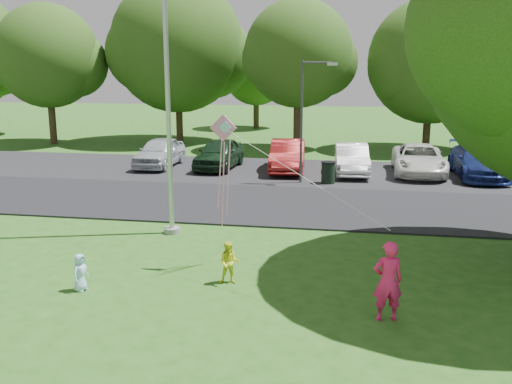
% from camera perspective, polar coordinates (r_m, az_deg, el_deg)
% --- Properties ---
extents(ground, '(120.00, 120.00, 0.00)m').
position_cam_1_polar(ground, '(12.16, 0.17, -11.63)').
color(ground, '#225315').
rests_on(ground, ground).
extents(park_road, '(60.00, 6.00, 0.06)m').
position_cam_1_polar(park_road, '(20.62, 4.43, -1.34)').
color(park_road, black).
rests_on(park_road, ground).
extents(parking_strip, '(42.00, 7.00, 0.06)m').
position_cam_1_polar(parking_strip, '(26.96, 5.79, 1.95)').
color(parking_strip, black).
rests_on(parking_strip, ground).
extents(flagpole, '(0.50, 0.50, 10.00)m').
position_cam_1_polar(flagpole, '(16.83, -8.83, 9.66)').
color(flagpole, '#B7BABF').
rests_on(flagpole, ground).
extents(street_lamp, '(1.46, 0.20, 5.21)m').
position_cam_1_polar(street_lamp, '(24.04, 5.08, 8.13)').
color(street_lamp, '#3F3F44').
rests_on(street_lamp, ground).
extents(trash_can, '(0.62, 0.62, 0.98)m').
position_cam_1_polar(trash_can, '(24.37, 7.23, 1.89)').
color(trash_can, black).
rests_on(trash_can, ground).
extents(tree_row, '(64.35, 11.94, 10.88)m').
position_cam_1_polar(tree_row, '(35.17, 9.77, 13.63)').
color(tree_row, '#332316').
rests_on(tree_row, ground).
extents(horizon_trees, '(77.46, 7.20, 7.02)m').
position_cam_1_polar(horizon_trees, '(44.86, 13.02, 11.44)').
color(horizon_trees, '#332316').
rests_on(horizon_trees, ground).
extents(parked_cars, '(16.86, 5.26, 1.46)m').
position_cam_1_polar(parked_cars, '(26.88, 7.63, 3.47)').
color(parked_cars, '#B2B7BF').
rests_on(parked_cars, ground).
extents(woman, '(0.68, 0.53, 1.64)m').
position_cam_1_polar(woman, '(11.67, 13.04, -8.68)').
color(woman, '#EE1F66').
rests_on(woman, ground).
extents(child_yellow, '(0.54, 0.45, 1.01)m').
position_cam_1_polar(child_yellow, '(13.32, -2.68, -7.09)').
color(child_yellow, yellow).
rests_on(child_yellow, ground).
extents(child_blue, '(0.36, 0.47, 0.87)m').
position_cam_1_polar(child_blue, '(13.52, -17.17, -7.68)').
color(child_blue, '#A6D6FF').
rests_on(child_blue, ground).
extents(kite, '(4.20, 2.73, 2.85)m').
position_cam_1_polar(kite, '(13.76, -3.06, 4.60)').
color(kite, pink).
rests_on(kite, ground).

